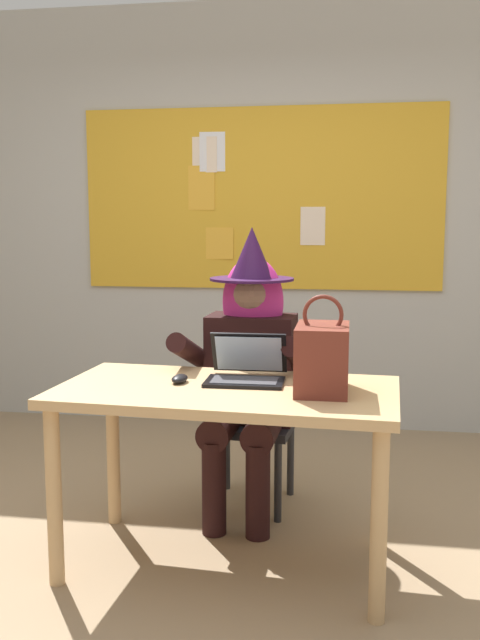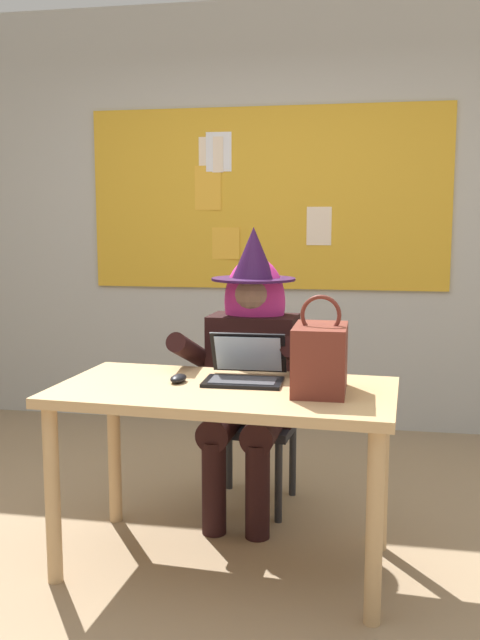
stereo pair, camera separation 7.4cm
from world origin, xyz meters
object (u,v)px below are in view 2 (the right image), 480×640
Objects in this scene: computer_mouse at (178,378)px; desk_main at (225,411)px; person_costumed at (251,355)px; handbag at (320,358)px; chair_at_desk at (257,405)px; laptop at (245,370)px.

desk_main is at bearing -6.96° from computer_mouse.
computer_mouse is at bearing -18.40° from person_costumed.
computer_mouse is at bearing 174.21° from handbag.
chair_at_desk is at bearing 177.91° from person_costumed.
person_costumed reaches higher than desk_main.
handbag reaches higher than laptop.
desk_main is 3.66× the size of handbag.
chair_at_desk is 2.73× the size of laptop.
laptop is 3.10× the size of computer_mouse.
person_costumed is at bearing 121.56° from handbag.
desk_main is at bearing 3.75° from chair_at_desk.
handbag reaches higher than chair_at_desk.
person_costumed is 0.47m from laptop.
laptop reaches higher than computer_mouse.
laptop reaches higher than chair_at_desk.
laptop is 0.28m from computer_mouse.
chair_at_desk is at bearing 88.65° from desk_main.
laptop is at bearing 22.76° from computer_mouse.
chair_at_desk is 0.64× the size of person_costumed.
handbag reaches higher than computer_mouse.
chair_at_desk is 0.90m from handbag.
handbag is (0.32, -0.14, 0.09)m from laptop.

